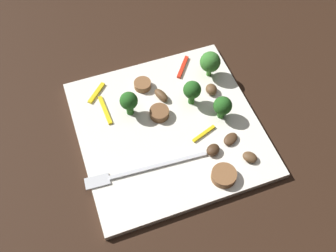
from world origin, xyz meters
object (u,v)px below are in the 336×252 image
at_px(sausage_slice_2, 143,85).
at_px(pepper_strip_1, 105,110).
at_px(broccoli_floret_3, 192,91).
at_px(pepper_strip_0, 183,67).
at_px(broccoli_floret_1, 210,62).
at_px(broccoli_floret_0, 223,106).
at_px(mushroom_1, 231,139).
at_px(pepper_strip_3, 204,134).
at_px(plate, 168,128).
at_px(mushroom_0, 211,89).
at_px(broccoli_floret_2, 129,102).
at_px(pepper_strip_2, 96,93).
at_px(mushroom_2, 213,150).
at_px(sausage_slice_1, 159,113).
at_px(fork, 137,171).
at_px(sausage_slice_0, 224,175).
at_px(mushroom_4, 161,95).

bearing_deg(sausage_slice_2, pepper_strip_1, 20.10).
relative_size(broccoli_floret_3, pepper_strip_0, 0.93).
bearing_deg(broccoli_floret_1, broccoli_floret_0, 79.88).
relative_size(broccoli_floret_1, mushroom_1, 1.91).
xyz_separation_m(pepper_strip_0, pepper_strip_3, (0.02, 0.14, -0.00)).
xyz_separation_m(plate, pepper_strip_3, (-0.05, 0.03, 0.01)).
distance_m(broccoli_floret_3, mushroom_0, 0.05).
bearing_deg(broccoli_floret_2, pepper_strip_2, -53.00).
bearing_deg(mushroom_2, pepper_strip_1, -44.00).
relative_size(plate, mushroom_2, 12.64).
bearing_deg(mushroom_2, mushroom_1, -163.97).
bearing_deg(pepper_strip_2, pepper_strip_0, -178.24).
distance_m(broccoli_floret_3, sausage_slice_1, 0.06).
relative_size(broccoli_floret_2, mushroom_2, 2.08).
xyz_separation_m(broccoli_floret_0, pepper_strip_1, (0.17, -0.07, -0.02)).
relative_size(broccoli_floret_1, sausage_slice_1, 1.59).
height_order(fork, broccoli_floret_3, broccoli_floret_3).
xyz_separation_m(plate, mushroom_1, (-0.08, 0.06, 0.01)).
xyz_separation_m(mushroom_1, pepper_strip_0, (0.02, -0.16, -0.00)).
distance_m(broccoli_floret_1, sausage_slice_1, 0.12).
xyz_separation_m(broccoli_floret_0, pepper_strip_2, (0.17, -0.11, -0.02)).
distance_m(sausage_slice_1, mushroom_0, 0.10).
relative_size(sausage_slice_1, pepper_strip_1, 0.54).
bearing_deg(plate, broccoli_floret_3, -148.62).
xyz_separation_m(broccoli_floret_2, mushroom_0, (-0.14, 0.01, -0.02)).
relative_size(sausage_slice_2, mushroom_0, 1.33).
bearing_deg(plate, pepper_strip_3, 144.81).
relative_size(sausage_slice_1, mushroom_0, 1.45).
distance_m(broccoli_floret_0, sausage_slice_2, 0.14).
bearing_deg(broccoli_floret_2, mushroom_1, 141.76).
bearing_deg(sausage_slice_0, broccoli_floret_2, -58.95).
bearing_deg(pepper_strip_1, mushroom_2, 136.00).
bearing_deg(pepper_strip_0, pepper_strip_1, 16.02).
bearing_deg(mushroom_2, pepper_strip_0, -95.73).
xyz_separation_m(sausage_slice_1, pepper_strip_2, (0.08, -0.08, -0.00)).
height_order(fork, pepper_strip_2, same).
bearing_deg(sausage_slice_2, broccoli_floret_2, 51.30).
relative_size(sausage_slice_1, mushroom_2, 1.41).
relative_size(broccoli_floret_2, broccoli_floret_3, 0.98).
distance_m(broccoli_floret_3, pepper_strip_1, 0.14).
bearing_deg(mushroom_4, sausage_slice_2, -55.28).
xyz_separation_m(broccoli_floret_1, pepper_strip_2, (0.19, -0.02, -0.03)).
height_order(broccoli_floret_1, mushroom_2, broccoli_floret_1).
bearing_deg(broccoli_floret_0, mushroom_1, 84.22).
distance_m(fork, mushroom_4, 0.14).
relative_size(mushroom_4, pepper_strip_0, 0.60).
relative_size(broccoli_floret_0, pepper_strip_1, 0.74).
bearing_deg(mushroom_1, mushroom_4, -57.41).
height_order(sausage_slice_0, mushroom_4, same).
height_order(plate, pepper_strip_2, pepper_strip_2).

